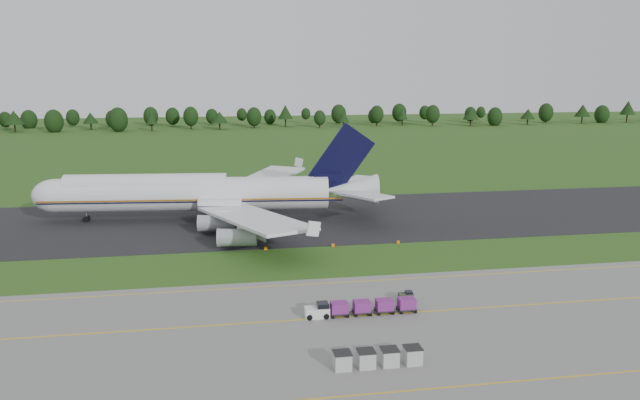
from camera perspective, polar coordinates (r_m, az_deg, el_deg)
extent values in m
plane|color=#294E17|center=(95.41, -3.02, -5.80)|extent=(600.00, 600.00, 0.00)
cube|color=slate|center=(64.16, 0.56, -14.97)|extent=(300.00, 52.00, 0.06)
cube|color=black|center=(122.24, -4.52, -1.82)|extent=(300.00, 40.00, 0.08)
cube|color=gold|center=(74.90, -1.07, -10.84)|extent=(300.00, 0.25, 0.01)
cube|color=gold|center=(58.95, 1.63, -17.54)|extent=(300.00, 0.20, 0.01)
cube|color=gold|center=(85.98, -2.25, -7.77)|extent=(120.00, 0.20, 0.01)
cylinder|color=black|center=(323.28, -26.11, 5.91)|extent=(0.70, 0.70, 3.58)
cone|color=#1B3713|center=(322.89, -26.19, 6.79)|extent=(8.97, 8.97, 6.37)
cylinder|color=black|center=(316.49, -23.10, 6.03)|extent=(0.70, 0.70, 3.19)
sphere|color=#1B3713|center=(316.22, -23.15, 6.62)|extent=(8.55, 8.55, 8.55)
cylinder|color=black|center=(322.11, -20.20, 6.32)|extent=(0.70, 0.70, 2.98)
cone|color=#1B3713|center=(321.78, -20.25, 7.06)|extent=(7.42, 7.42, 5.30)
cylinder|color=black|center=(308.60, -17.93, 6.32)|extent=(0.70, 0.70, 3.59)
sphere|color=#1B3713|center=(308.29, -17.97, 7.00)|extent=(8.90, 8.90, 8.90)
cylinder|color=black|center=(305.77, -15.13, 6.41)|extent=(0.70, 0.70, 3.38)
cone|color=#1B3713|center=(305.39, -15.17, 7.29)|extent=(5.06, 5.06, 6.00)
cylinder|color=black|center=(310.94, -11.70, 6.73)|extent=(0.70, 0.70, 4.06)
sphere|color=#1B3713|center=(310.61, -11.73, 7.50)|extent=(7.29, 7.29, 7.29)
cylinder|color=black|center=(307.78, -9.15, 6.68)|extent=(0.70, 0.70, 3.10)
cone|color=#1B3713|center=(307.42, -9.18, 7.48)|extent=(8.34, 8.34, 5.51)
cylinder|color=black|center=(313.42, -6.04, 6.91)|extent=(0.70, 0.70, 3.59)
sphere|color=#1B3713|center=(313.12, -6.05, 7.58)|extent=(7.35, 7.35, 7.35)
cylinder|color=black|center=(318.54, -3.18, 7.07)|extent=(0.70, 0.70, 3.95)
cone|color=#1B3713|center=(318.12, -3.19, 8.05)|extent=(7.62, 7.62, 7.02)
cylinder|color=black|center=(312.62, -0.03, 6.92)|extent=(0.70, 0.70, 3.20)
sphere|color=#1B3713|center=(312.35, -0.03, 7.52)|extent=(5.86, 5.86, 5.86)
cylinder|color=black|center=(313.66, 2.15, 6.90)|extent=(0.70, 0.70, 2.89)
cone|color=#1B3713|center=(313.33, 2.16, 7.63)|extent=(5.92, 5.92, 5.14)
cylinder|color=black|center=(323.88, 5.21, 7.11)|extent=(0.70, 0.70, 3.88)
sphere|color=#1B3713|center=(323.57, 5.22, 7.81)|extent=(7.03, 7.03, 7.03)
cylinder|color=black|center=(328.37, 7.53, 7.06)|extent=(0.70, 0.70, 3.13)
cone|color=#1B3713|center=(328.04, 7.55, 7.81)|extent=(5.71, 5.71, 5.56)
cylinder|color=black|center=(326.83, 10.24, 7.02)|extent=(0.70, 0.70, 3.98)
sphere|color=#1B3713|center=(326.52, 10.27, 7.74)|extent=(7.23, 7.23, 7.23)
cylinder|color=black|center=(331.46, 13.60, 6.89)|extent=(0.70, 0.70, 3.37)
cone|color=#1B3713|center=(331.10, 13.64, 7.70)|extent=(8.08, 8.08, 5.99)
cylinder|color=black|center=(337.20, 15.67, 6.83)|extent=(0.70, 0.70, 2.91)
sphere|color=#1B3713|center=(336.97, 15.70, 7.33)|extent=(7.67, 7.67, 7.67)
cylinder|color=black|center=(347.52, 18.43, 6.80)|extent=(0.70, 0.70, 2.98)
cone|color=#1B3713|center=(347.21, 18.48, 7.48)|extent=(7.74, 7.74, 5.30)
cylinder|color=black|center=(362.77, 19.91, 6.95)|extent=(0.70, 0.70, 3.60)
sphere|color=#1B3713|center=(362.51, 19.96, 7.53)|extent=(7.79, 7.79, 7.79)
cylinder|color=black|center=(364.91, 22.82, 6.76)|extent=(0.70, 0.70, 3.69)
cone|color=#1B3713|center=(364.56, 22.89, 7.56)|extent=(8.31, 8.31, 6.57)
cylinder|color=black|center=(374.43, 24.34, 6.68)|extent=(0.70, 0.70, 2.90)
sphere|color=#1B3713|center=(374.23, 24.38, 7.14)|extent=(7.82, 7.82, 7.82)
cylinder|color=black|center=(383.27, 26.25, 6.71)|extent=(0.70, 0.70, 4.22)
cone|color=#1B3713|center=(382.90, 26.33, 7.58)|extent=(8.09, 8.09, 7.50)
cylinder|color=silver|center=(123.13, -11.48, 0.54)|extent=(52.45, 11.62, 6.46)
cylinder|color=silver|center=(124.38, -15.61, 1.17)|extent=(30.87, 8.06, 5.04)
sphere|color=silver|center=(129.25, -22.99, 0.36)|extent=(6.46, 6.46, 6.46)
cone|color=silver|center=(122.75, 2.99, 0.94)|extent=(10.44, 7.09, 6.14)
cube|color=orange|center=(120.09, -11.67, -0.02)|extent=(57.17, 5.78, 0.31)
cube|color=silver|center=(105.53, -6.17, -1.64)|extent=(19.00, 31.74, 0.49)
cube|color=silver|center=(139.07, -5.61, 1.68)|extent=(23.68, 30.68, 0.49)
cylinder|color=gray|center=(112.20, -9.46, -2.09)|extent=(6.54, 3.48, 2.87)
cylinder|color=gray|center=(102.31, -7.58, -3.41)|extent=(6.54, 3.48, 2.87)
cylinder|color=gray|center=(134.17, -8.54, 0.25)|extent=(6.54, 3.48, 2.87)
cylinder|color=gray|center=(143.55, -6.51, 1.07)|extent=(6.54, 3.48, 2.87)
cube|color=black|center=(121.50, 1.97, 3.73)|extent=(13.08, 1.80, 14.41)
cube|color=silver|center=(116.32, 4.03, 0.45)|extent=(9.59, 12.65, 0.40)
cube|color=silver|center=(129.43, 3.23, 1.64)|extent=(11.04, 12.25, 0.40)
cylinder|color=slate|center=(128.43, -20.57, -1.45)|extent=(0.32, 0.32, 1.97)
cylinder|color=black|center=(128.52, -20.56, -1.63)|extent=(1.24, 0.92, 1.17)
cylinder|color=slate|center=(119.50, -9.09, -1.79)|extent=(0.32, 0.32, 1.97)
cylinder|color=black|center=(119.60, -9.08, -1.98)|extent=(1.24, 0.92, 1.17)
cylinder|color=slate|center=(127.33, -8.76, -0.93)|extent=(0.32, 0.32, 1.97)
cylinder|color=black|center=(127.42, -8.76, -1.10)|extent=(1.24, 0.92, 1.17)
cube|color=silver|center=(75.23, -0.27, -10.23)|extent=(2.90, 1.56, 1.23)
cylinder|color=black|center=(74.48, -0.95, -10.70)|extent=(0.67, 0.25, 0.67)
cube|color=black|center=(75.75, 1.76, -10.26)|extent=(2.23, 1.67, 0.13)
cube|color=#6A216D|center=(75.50, 1.76, -9.79)|extent=(2.01, 1.56, 1.23)
cylinder|color=black|center=(74.96, 1.20, -10.66)|extent=(0.38, 0.17, 0.38)
cube|color=black|center=(76.31, 3.85, -10.11)|extent=(2.23, 1.67, 0.13)
cube|color=#6A216D|center=(76.06, 3.85, -9.64)|extent=(2.01, 1.56, 1.23)
cylinder|color=black|center=(75.49, 3.31, -10.52)|extent=(0.38, 0.17, 0.38)
cube|color=black|center=(76.97, 5.90, -9.95)|extent=(2.23, 1.67, 0.13)
cube|color=#6A216D|center=(76.72, 5.91, -9.48)|extent=(2.01, 1.56, 1.23)
cylinder|color=black|center=(76.12, 5.39, -10.35)|extent=(0.38, 0.17, 0.38)
cube|color=black|center=(77.72, 7.91, -9.78)|extent=(2.23, 1.67, 0.13)
cube|color=#6A216D|center=(77.47, 7.92, -9.32)|extent=(2.01, 1.56, 1.23)
cylinder|color=black|center=(76.85, 7.44, -10.18)|extent=(0.38, 0.17, 0.38)
cylinder|color=black|center=(75.33, -0.27, -10.43)|extent=(0.67, 0.25, 0.67)
cube|color=#303A28|center=(80.92, 7.85, -8.79)|extent=(1.95, 1.27, 1.03)
cylinder|color=black|center=(80.33, 7.52, -9.13)|extent=(0.52, 0.19, 0.52)
cylinder|color=black|center=(81.70, 8.17, -8.78)|extent=(0.52, 0.19, 0.52)
cube|color=#ACACAC|center=(63.33, 2.05, -14.49)|extent=(1.65, 1.65, 1.65)
cube|color=black|center=(62.94, 2.06, -13.78)|extent=(1.76, 1.76, 0.08)
cube|color=#ACACAC|center=(63.81, 4.23, -14.30)|extent=(1.65, 1.65, 1.65)
cube|color=black|center=(63.43, 4.24, -13.60)|extent=(1.76, 1.76, 0.08)
cube|color=#ACACAC|center=(64.37, 6.37, -14.10)|extent=(1.65, 1.65, 1.65)
cube|color=black|center=(64.00, 6.39, -13.40)|extent=(1.76, 1.76, 0.08)
cube|color=#ACACAC|center=(65.02, 8.47, -13.88)|extent=(1.65, 1.65, 1.65)
cube|color=black|center=(64.65, 8.49, -13.19)|extent=(1.76, 1.76, 0.08)
cube|color=orange|center=(102.17, -4.99, -4.45)|extent=(0.50, 0.12, 0.60)
cube|color=black|center=(102.25, -4.98, -4.60)|extent=(0.30, 0.30, 0.04)
cube|color=orange|center=(103.58, 1.21, -4.17)|extent=(0.50, 0.12, 0.60)
cube|color=black|center=(103.66, 1.20, -4.32)|extent=(0.30, 0.30, 0.04)
cube|color=orange|center=(106.16, 7.16, -3.87)|extent=(0.50, 0.12, 0.60)
cube|color=black|center=(106.23, 7.15, -4.01)|extent=(0.30, 0.30, 0.04)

